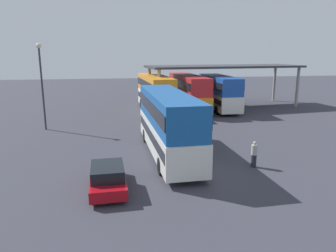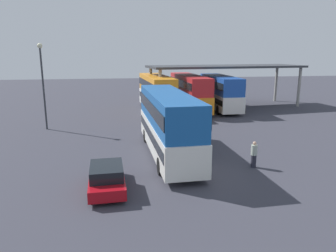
% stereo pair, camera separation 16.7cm
% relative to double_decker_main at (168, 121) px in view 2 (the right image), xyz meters
% --- Properties ---
extents(ground_plane, '(140.00, 140.00, 0.00)m').
position_rel_double_decker_main_xyz_m(ground_plane, '(1.28, -3.73, -2.31)').
color(ground_plane, '#363741').
extents(double_decker_main, '(2.78, 11.19, 4.21)m').
position_rel_double_decker_main_xyz_m(double_decker_main, '(0.00, 0.00, 0.00)').
color(double_decker_main, silver).
rests_on(double_decker_main, ground_plane).
extents(parked_hatchback, '(1.88, 4.11, 1.35)m').
position_rel_double_decker_main_xyz_m(parked_hatchback, '(-3.94, -5.09, -1.64)').
color(parked_hatchback, '#9F0C15').
rests_on(parked_hatchback, ground_plane).
extents(double_decker_near_canopy, '(3.22, 11.42, 4.15)m').
position_rel_double_decker_main_xyz_m(double_decker_near_canopy, '(1.28, 16.43, -0.03)').
color(double_decker_near_canopy, white).
rests_on(double_decker_near_canopy, ground_plane).
extents(double_decker_mid_row, '(2.79, 11.59, 4.14)m').
position_rel_double_decker_main_xyz_m(double_decker_mid_row, '(5.35, 16.93, -0.04)').
color(double_decker_mid_row, orange).
rests_on(double_decker_mid_row, ground_plane).
extents(double_decker_far_right, '(2.63, 10.07, 4.05)m').
position_rel_double_decker_main_xyz_m(double_decker_far_right, '(9.00, 16.31, -0.08)').
color(double_decker_far_right, white).
rests_on(double_decker_far_right, ground_plane).
extents(depot_canopy, '(19.90, 8.21, 5.21)m').
position_rel_double_decker_main_xyz_m(depot_canopy, '(10.28, 18.23, 2.56)').
color(depot_canopy, '#33353A').
rests_on(depot_canopy, ground_plane).
extents(lamppost_tall, '(0.44, 0.44, 7.57)m').
position_rel_double_decker_main_xyz_m(lamppost_tall, '(-9.67, 8.97, 2.47)').
color(lamppost_tall, '#33353A').
rests_on(lamppost_tall, ground_plane).
extents(pedestrian_waiting, '(0.38, 0.38, 1.61)m').
position_rel_double_decker_main_xyz_m(pedestrian_waiting, '(4.72, -3.22, -1.51)').
color(pedestrian_waiting, '#262633').
rests_on(pedestrian_waiting, ground_plane).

